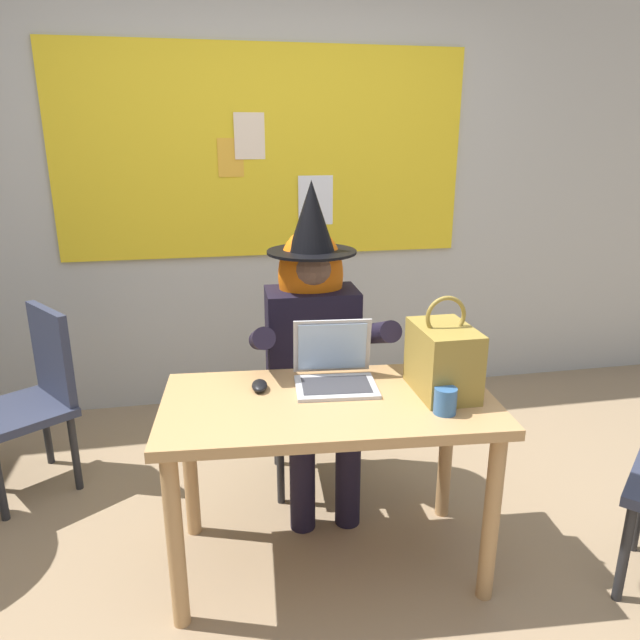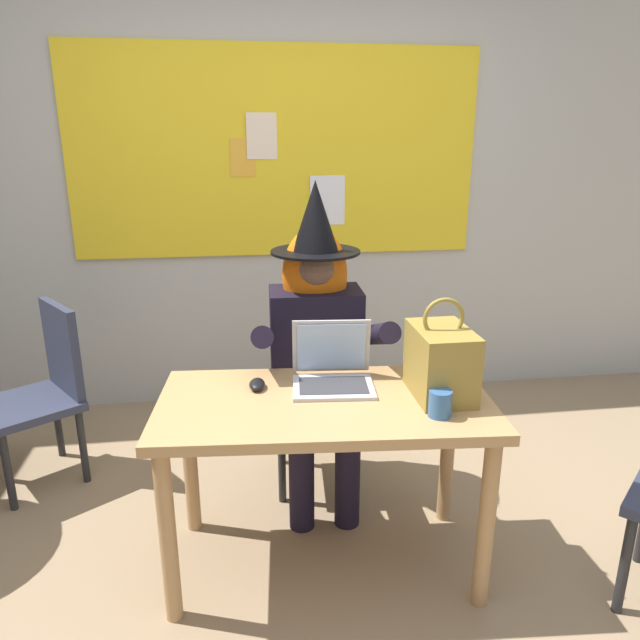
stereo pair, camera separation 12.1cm
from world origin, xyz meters
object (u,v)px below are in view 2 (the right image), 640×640
Objects in this scene: chair_at_desk at (315,379)px; computer_mouse at (257,384)px; chair_spare_by_window at (44,386)px; person_costumed at (317,331)px; desk_main at (325,425)px; coffee_mug at (440,404)px; handbag at (441,361)px; laptop at (332,371)px.

computer_mouse is (-0.30, -0.54, 0.22)m from chair_at_desk.
chair_spare_by_window is at bearing 149.99° from computer_mouse.
computer_mouse is at bearing -32.89° from person_costumed.
person_costumed is 1.37m from chair_spare_by_window.
chair_at_desk reaches higher than chair_spare_by_window.
person_costumed is at bearing 0.53° from chair_at_desk.
chair_spare_by_window is at bearing -92.35° from chair_at_desk.
computer_mouse is at bearing 110.98° from chair_spare_by_window.
chair_spare_by_window is at bearing 146.62° from desk_main.
desk_main is 13.42× the size of coffee_mug.
desk_main is 12.26× the size of computer_mouse.
chair_at_desk is 2.40× the size of handbag.
laptop is (0.00, -0.41, -0.03)m from person_costumed.
coffee_mug reaches higher than computer_mouse.
chair_at_desk is at bearing 138.57° from chair_spare_by_window.
laptop reaches higher than chair_at_desk.
chair_at_desk is 8.74× the size of computer_mouse.
chair_at_desk is 2.72× the size of laptop.
chair_spare_by_window is (-1.02, 0.69, -0.25)m from computer_mouse.
laptop is (-0.00, -0.53, 0.26)m from chair_at_desk.
coffee_mug is at bearing 113.40° from chair_spare_by_window.
computer_mouse is 0.70m from handbag.
person_costumed is at bearing 124.10° from handbag.
computer_mouse is 0.28× the size of handbag.
chair_spare_by_window is (-1.31, 0.69, -0.28)m from laptop.
handbag is at bearing -2.18° from desk_main.
handbag reaches higher than chair_spare_by_window.
person_costumed is 0.41m from laptop.
laptop reaches higher than computer_mouse.
laptop is at bearing 157.62° from handbag.
desk_main is 3.37× the size of handbag.
chair_spare_by_window is at bearing 148.07° from coffee_mug.
laptop is 3.52× the size of coffee_mug.
handbag is at bearing 33.03° from chair_at_desk.
desk_main is 3.82× the size of laptop.
laptop is 0.88× the size of handbag.
coffee_mug is at bearing 25.81° from person_costumed.
laptop is 3.21× the size of computer_mouse.
handbag is at bearing 118.74° from chair_spare_by_window.
desk_main is 1.45× the size of chair_spare_by_window.
chair_at_desk is at bearing 178.04° from person_costumed.
chair_at_desk is 0.59m from laptop.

